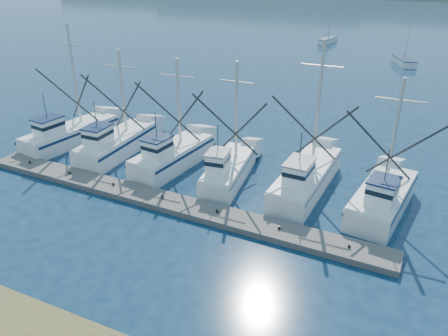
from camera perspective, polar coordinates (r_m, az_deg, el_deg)
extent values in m
plane|color=#0C2238|center=(21.75, -2.18, -15.96)|extent=(500.00, 500.00, 0.00)
cube|color=#5F5B55|center=(28.75, -8.01, -4.27)|extent=(29.47, 2.87, 0.39)
cube|color=silver|center=(39.83, -19.37, 4.05)|extent=(3.78, 8.87, 1.41)
cube|color=white|center=(37.92, -21.91, 4.92)|extent=(1.76, 2.29, 1.50)
cylinder|color=#B7B2A8|center=(39.43, -18.97, 11.40)|extent=(0.22, 0.22, 8.37)
cube|color=silver|center=(36.46, -13.78, 2.90)|extent=(2.75, 8.17, 1.51)
cube|color=white|center=(34.44, -16.11, 3.95)|extent=(1.53, 2.02, 1.50)
cylinder|color=#B7B2A8|center=(36.16, -13.12, 9.66)|extent=(0.22, 0.22, 6.67)
cube|color=silver|center=(33.36, -6.73, 1.32)|extent=(3.36, 7.79, 1.52)
cube|color=white|center=(31.27, -8.68, 2.50)|extent=(1.66, 2.00, 1.50)
cylinder|color=#B7B2A8|center=(32.97, -5.94, 8.56)|extent=(0.22, 0.22, 6.53)
cube|color=silver|center=(31.18, 0.66, -0.48)|extent=(3.07, 7.33, 1.36)
cube|color=white|center=(29.06, -0.79, 0.61)|extent=(1.48, 1.88, 1.50)
cylinder|color=#B7B2A8|center=(30.63, 1.63, 7.42)|extent=(0.22, 0.22, 6.93)
cube|color=silver|center=(30.42, 10.69, -1.50)|extent=(2.94, 9.09, 1.52)
cube|color=white|center=(27.75, 9.72, -0.71)|extent=(1.56, 2.26, 1.50)
cylinder|color=#B7B2A8|center=(29.97, 12.22, 8.20)|extent=(0.22, 0.22, 8.39)
cube|color=silver|center=(29.13, 19.93, -4.00)|extent=(3.65, 7.65, 1.52)
cube|color=white|center=(26.76, 19.95, -3.04)|extent=(1.77, 1.99, 1.50)
cylinder|color=#B7B2A8|center=(28.61, 21.44, 4.37)|extent=(0.22, 0.22, 6.73)
cube|color=silver|center=(72.39, 22.41, 12.73)|extent=(3.96, 6.11, 0.90)
cylinder|color=#B7B2A8|center=(72.02, 22.99, 15.89)|extent=(0.12, 0.12, 7.20)
cube|color=silver|center=(86.98, 13.38, 15.84)|extent=(2.50, 5.72, 0.90)
cylinder|color=#B7B2A8|center=(86.71, 13.71, 18.49)|extent=(0.12, 0.12, 7.20)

